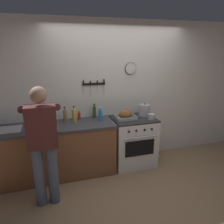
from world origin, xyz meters
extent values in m
plane|color=#937251|center=(0.00, 0.00, 0.00)|extent=(8.00, 8.00, 0.00)
cube|color=white|center=(0.00, 1.35, 1.30)|extent=(6.00, 0.10, 2.60)
cube|color=black|center=(-0.43, 1.29, 1.50)|extent=(0.41, 0.02, 0.04)
cube|color=silver|center=(-0.62, 1.28, 1.41)|extent=(0.02, 0.00, 0.13)
cube|color=black|center=(-0.62, 1.28, 1.53)|extent=(0.02, 0.02, 0.09)
cube|color=silver|center=(-0.49, 1.28, 1.38)|extent=(0.01, 0.00, 0.20)
cube|color=black|center=(-0.49, 1.28, 1.52)|extent=(0.02, 0.02, 0.08)
cube|color=silver|center=(-0.37, 1.28, 1.42)|extent=(0.01, 0.00, 0.13)
cube|color=black|center=(-0.37, 1.28, 1.52)|extent=(0.02, 0.02, 0.08)
cube|color=silver|center=(-0.25, 1.28, 1.40)|extent=(0.02, 0.00, 0.16)
cube|color=black|center=(-0.25, 1.28, 1.53)|extent=(0.02, 0.02, 0.09)
cylinder|color=white|center=(0.26, 1.28, 1.75)|extent=(0.20, 0.02, 0.20)
torus|color=black|center=(0.26, 1.28, 1.75)|extent=(0.22, 0.02, 0.22)
cube|color=brown|center=(-1.20, 0.99, 0.43)|extent=(2.00, 0.62, 0.86)
cube|color=#3D3D42|center=(-1.20, 0.99, 0.88)|extent=(2.03, 0.65, 0.04)
cube|color=#B2B5B7|center=(-1.88, 1.01, 0.84)|extent=(0.44, 0.36, 0.11)
cube|color=white|center=(0.22, 0.99, 0.43)|extent=(0.76, 0.62, 0.87)
cube|color=black|center=(0.22, 0.67, 0.45)|extent=(0.53, 0.01, 0.28)
cube|color=#2D2D2D|center=(0.22, 0.99, 0.89)|extent=(0.76, 0.62, 0.03)
cylinder|color=black|center=(0.01, 0.67, 0.78)|extent=(0.04, 0.02, 0.04)
cylinder|color=black|center=(0.14, 0.67, 0.78)|extent=(0.04, 0.02, 0.04)
cylinder|color=black|center=(0.30, 0.67, 0.78)|extent=(0.04, 0.02, 0.04)
cylinder|color=black|center=(0.43, 0.67, 0.78)|extent=(0.04, 0.02, 0.04)
cylinder|color=silver|center=(0.22, 0.65, 0.66)|extent=(0.61, 0.02, 0.02)
cylinder|color=#4C566B|center=(-1.42, 0.30, 0.43)|extent=(0.14, 0.14, 0.86)
cylinder|color=#4C566B|center=(-1.24, 0.30, 0.43)|extent=(0.14, 0.14, 0.86)
cube|color=#4C2323|center=(-1.33, 0.30, 1.14)|extent=(0.38, 0.22, 0.56)
sphere|color=#9E755B|center=(-1.33, 0.30, 1.55)|extent=(0.21, 0.21, 0.21)
cylinder|color=#4C2323|center=(-1.54, 0.54, 1.32)|extent=(0.09, 0.55, 0.22)
cylinder|color=#4C2323|center=(-1.12, 0.54, 1.32)|extent=(0.09, 0.55, 0.22)
cube|color=#B7B7BC|center=(0.05, 0.95, 0.91)|extent=(0.34, 0.25, 0.01)
cube|color=#B7B7BC|center=(0.05, 0.83, 0.94)|extent=(0.34, 0.01, 0.05)
cube|color=#B7B7BC|center=(0.05, 1.08, 0.94)|extent=(0.34, 0.01, 0.05)
cube|color=#B7B7BC|center=(-0.12, 0.95, 0.94)|extent=(0.01, 0.25, 0.05)
cube|color=#B7B7BC|center=(0.22, 0.95, 0.94)|extent=(0.01, 0.25, 0.05)
ellipsoid|color=#935628|center=(0.05, 0.95, 1.00)|extent=(0.25, 0.18, 0.17)
cylinder|color=#B7B7BC|center=(0.47, 1.07, 1.00)|extent=(0.20, 0.20, 0.20)
cylinder|color=#B2B2B7|center=(0.47, 1.07, 1.11)|extent=(0.21, 0.21, 0.01)
sphere|color=black|center=(0.47, 1.07, 1.13)|extent=(0.03, 0.03, 0.03)
cylinder|color=#B7B7BC|center=(0.49, 0.84, 0.95)|extent=(0.13, 0.13, 0.10)
cube|color=tan|center=(-1.30, 0.86, 0.91)|extent=(0.36, 0.24, 0.02)
cylinder|color=gold|center=(-0.83, 1.08, 1.01)|extent=(0.07, 0.07, 0.22)
cylinder|color=gold|center=(-0.83, 1.08, 1.14)|extent=(0.03, 0.03, 0.05)
cylinder|color=black|center=(-0.83, 1.08, 1.17)|extent=(0.04, 0.04, 0.01)
cylinder|color=red|center=(-0.73, 1.20, 0.96)|extent=(0.05, 0.05, 0.12)
cylinder|color=red|center=(-0.73, 1.20, 1.03)|extent=(0.02, 0.02, 0.03)
cylinder|color=#197219|center=(-0.73, 1.20, 1.05)|extent=(0.02, 0.02, 0.01)
cylinder|color=#385623|center=(-0.45, 1.21, 1.00)|extent=(0.06, 0.06, 0.20)
cylinder|color=#385623|center=(-0.45, 1.21, 1.12)|extent=(0.03, 0.03, 0.04)
cylinder|color=black|center=(-0.45, 1.21, 1.15)|extent=(0.03, 0.03, 0.01)
cylinder|color=#338CCC|center=(-0.38, 1.04, 0.99)|extent=(0.07, 0.07, 0.18)
cylinder|color=#338CCC|center=(-0.38, 1.04, 1.10)|extent=(0.03, 0.03, 0.04)
cylinder|color=white|center=(-0.38, 1.04, 1.13)|extent=(0.04, 0.04, 0.01)
cylinder|color=#997F4C|center=(-0.97, 1.12, 1.00)|extent=(0.06, 0.06, 0.21)
cylinder|color=#997F4C|center=(-0.97, 1.12, 1.13)|extent=(0.03, 0.03, 0.05)
cylinder|color=black|center=(-0.97, 1.12, 1.16)|extent=(0.03, 0.03, 0.01)
camera|label=1|loc=(-1.22, -2.43, 2.09)|focal=34.58mm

